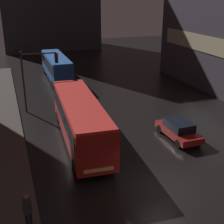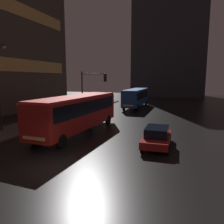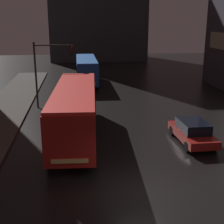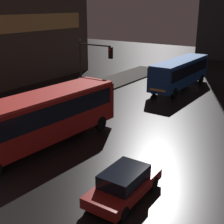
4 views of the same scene
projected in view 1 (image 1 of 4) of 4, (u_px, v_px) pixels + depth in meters
name	position (u px, v px, depth m)	size (l,w,h in m)	color
ground_plane	(163.00, 189.00, 17.90)	(120.00, 120.00, 0.00)	black
bus_near	(80.00, 117.00, 22.80)	(3.21, 11.55, 3.34)	#AD1E19
bus_far	(56.00, 65.00, 39.40)	(2.41, 10.32, 3.08)	#194793
car_taxi	(179.00, 129.00, 23.90)	(1.93, 4.24, 1.42)	maroon
pedestrian_near	(27.00, 208.00, 14.45)	(0.51, 0.51, 1.81)	black
traffic_light_main	(36.00, 71.00, 28.35)	(3.35, 0.35, 5.71)	#2D2D2D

